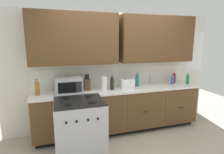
% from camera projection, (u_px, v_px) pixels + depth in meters
% --- Properties ---
extents(ground_plane, '(8.35, 8.35, 0.00)m').
position_uv_depth(ground_plane, '(125.00, 137.00, 3.54)').
color(ground_plane, '#B2A893').
extents(wall_unit, '(4.54, 0.40, 2.41)m').
position_uv_depth(wall_unit, '(117.00, 51.00, 3.69)').
color(wall_unit, silver).
rests_on(wall_unit, ground_plane).
extents(counter_run, '(3.37, 0.64, 0.91)m').
position_uv_depth(counter_run, '(120.00, 109.00, 3.73)').
color(counter_run, black).
rests_on(counter_run, ground_plane).
extents(stove_range, '(0.76, 0.68, 0.95)m').
position_uv_depth(stove_range, '(80.00, 129.00, 2.88)').
color(stove_range, '#B7B7BC').
rests_on(stove_range, ground_plane).
extents(microwave, '(0.48, 0.37, 0.28)m').
position_uv_depth(microwave, '(69.00, 85.00, 3.32)').
color(microwave, '#B7B7BC').
rests_on(microwave, counter_run).
extents(toaster, '(0.28, 0.18, 0.19)m').
position_uv_depth(toaster, '(127.00, 83.00, 3.67)').
color(toaster, white).
rests_on(toaster, counter_run).
extents(knife_block, '(0.11, 0.14, 0.31)m').
position_uv_depth(knife_block, '(87.00, 84.00, 3.52)').
color(knife_block, '#52361E').
rests_on(knife_block, counter_run).
extents(sink_faucet, '(0.02, 0.02, 0.20)m').
position_uv_depth(sink_faucet, '(150.00, 79.00, 4.06)').
color(sink_faucet, '#B2B5BA').
rests_on(sink_faucet, counter_run).
extents(paper_towel_roll, '(0.12, 0.12, 0.26)m').
position_uv_depth(paper_towel_roll, '(104.00, 83.00, 3.52)').
color(paper_towel_roll, white).
rests_on(paper_towel_roll, counter_run).
extents(bottle_dark, '(0.08, 0.08, 0.28)m').
position_uv_depth(bottle_dark, '(112.00, 83.00, 3.54)').
color(bottle_dark, black).
rests_on(bottle_dark, counter_run).
extents(bottle_red, '(0.08, 0.08, 0.24)m').
position_uv_depth(bottle_red, '(174.00, 78.00, 4.15)').
color(bottle_red, maroon).
rests_on(bottle_red, counter_run).
extents(bottle_green, '(0.07, 0.07, 0.24)m').
position_uv_depth(bottle_green, '(188.00, 79.00, 4.00)').
color(bottle_green, '#237A38').
rests_on(bottle_green, counter_run).
extents(bottle_amber, '(0.08, 0.08, 0.29)m').
position_uv_depth(bottle_amber, '(37.00, 87.00, 3.16)').
color(bottle_amber, '#9E6619').
rests_on(bottle_amber, counter_run).
extents(bottle_blue, '(0.06, 0.06, 0.23)m').
position_uv_depth(bottle_blue, '(173.00, 79.00, 4.00)').
color(bottle_blue, blue).
rests_on(bottle_blue, counter_run).
extents(bottle_teal, '(0.07, 0.07, 0.29)m').
position_uv_depth(bottle_teal, '(137.00, 80.00, 3.82)').
color(bottle_teal, '#1E707A').
rests_on(bottle_teal, counter_run).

